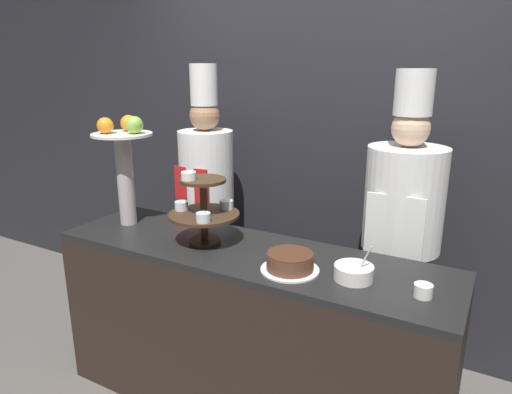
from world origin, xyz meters
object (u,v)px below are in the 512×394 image
object	(u,v)px
fruit_pedestal	(124,157)
cup_white	(423,291)
chef_left	(207,194)
chef_center_left	(401,228)
cake_round	(290,262)
tiered_stand	(203,208)
serving_bowl_near	(354,272)

from	to	relation	value
fruit_pedestal	cup_white	xyz separation A→B (m)	(1.65, -0.09, -0.37)
chef_left	fruit_pedestal	bearing A→B (deg)	-107.82
cup_white	chef_left	xyz separation A→B (m)	(-1.47, 0.63, 0.04)
fruit_pedestal	chef_center_left	world-z (taller)	chef_center_left
cake_round	chef_center_left	distance (m)	0.75
tiered_stand	cup_white	size ratio (longest dim) A/B	5.21
cake_round	cup_white	size ratio (longest dim) A/B	3.60
serving_bowl_near	fruit_pedestal	bearing A→B (deg)	176.82
serving_bowl_near	chef_left	size ratio (longest dim) A/B	0.09
fruit_pedestal	cake_round	world-z (taller)	fruit_pedestal
tiered_stand	cake_round	size ratio (longest dim) A/B	1.45
serving_bowl_near	chef_center_left	bearing A→B (deg)	83.80
tiered_stand	cake_round	distance (m)	0.55
cake_round	serving_bowl_near	bearing A→B (deg)	11.00
serving_bowl_near	chef_left	bearing A→B (deg)	152.82
cup_white	serving_bowl_near	world-z (taller)	serving_bowl_near
tiered_stand	fruit_pedestal	size ratio (longest dim) A/B	0.61
fruit_pedestal	cup_white	size ratio (longest dim) A/B	8.48
tiered_stand	fruit_pedestal	distance (m)	0.60
cake_round	chef_left	bearing A→B (deg)	144.03
tiered_stand	serving_bowl_near	xyz separation A→B (m)	(0.80, -0.03, -0.15)
cup_white	serving_bowl_near	distance (m)	0.29
cake_round	chef_center_left	size ratio (longest dim) A/B	0.15
cup_white	chef_left	bearing A→B (deg)	156.96
fruit_pedestal	chef_left	world-z (taller)	chef_left
tiered_stand	serving_bowl_near	world-z (taller)	tiered_stand
serving_bowl_near	chef_center_left	world-z (taller)	chef_center_left
serving_bowl_near	chef_left	xyz separation A→B (m)	(-1.19, 0.61, 0.04)
fruit_pedestal	serving_bowl_near	xyz separation A→B (m)	(1.36, -0.08, -0.36)
cake_round	serving_bowl_near	size ratio (longest dim) A/B	1.57
chef_left	chef_center_left	size ratio (longest dim) A/B	1.02
tiered_stand	chef_center_left	bearing A→B (deg)	33.57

